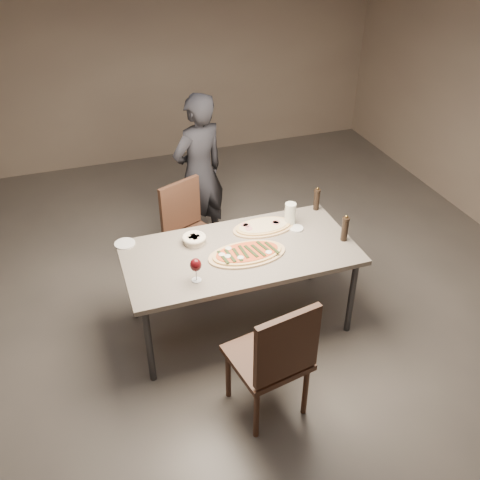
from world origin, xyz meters
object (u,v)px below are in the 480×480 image
object	(u,v)px
dining_table	(240,257)
carafe	(290,214)
diner	(199,173)
chair_far	(189,227)
zucchini_pizza	(247,253)
chair_near	(275,356)
bread_basket	(194,239)
ham_pizza	(263,227)
pepper_mill_left	(317,199)

from	to	relation	value
dining_table	carafe	world-z (taller)	carafe
carafe	diner	world-z (taller)	diner
chair_far	carafe	bearing A→B (deg)	118.49
zucchini_pizza	chair_near	distance (m)	0.91
chair_far	diner	world-z (taller)	diner
dining_table	bread_basket	world-z (taller)	bread_basket
dining_table	chair_far	bearing A→B (deg)	104.93
chair_far	bread_basket	bearing A→B (deg)	56.90
carafe	diner	distance (m)	1.18
chair_near	diner	distance (m)	2.27
diner	bread_basket	bearing A→B (deg)	50.26
ham_pizza	carafe	xyz separation A→B (m)	(0.23, -0.00, 0.08)
carafe	chair_near	distance (m)	1.36
bread_basket	ham_pizza	bearing A→B (deg)	2.29
bread_basket	chair_far	xyz separation A→B (m)	(0.09, 0.58, -0.26)
zucchini_pizza	chair_near	bearing A→B (deg)	-81.21
pepper_mill_left	diner	size ratio (longest dim) A/B	0.14
zucchini_pizza	ham_pizza	bearing A→B (deg)	66.97
pepper_mill_left	carafe	xyz separation A→B (m)	(-0.31, -0.14, -0.01)
chair_near	chair_far	xyz separation A→B (m)	(-0.13, 1.75, -0.04)
zucchini_pizza	diner	world-z (taller)	diner
bread_basket	pepper_mill_left	bearing A→B (deg)	8.19
pepper_mill_left	chair_far	bearing A→B (deg)	158.07
carafe	chair_far	bearing A→B (deg)	142.40
bread_basket	carafe	distance (m)	0.83
dining_table	diner	world-z (taller)	diner
bread_basket	diner	xyz separation A→B (m)	(0.34, 1.09, 0.00)
chair_near	zucchini_pizza	bearing A→B (deg)	72.20
ham_pizza	diner	bearing A→B (deg)	115.10
dining_table	bread_basket	distance (m)	0.39
dining_table	ham_pizza	size ratio (longest dim) A/B	3.44
pepper_mill_left	carafe	distance (m)	0.34
bread_basket	carafe	world-z (taller)	carafe
ham_pizza	diner	distance (m)	1.10
bread_basket	chair_near	world-z (taller)	chair_near
diner	ham_pizza	bearing A→B (deg)	81.01
bread_basket	carafe	xyz separation A→B (m)	(0.83, 0.02, 0.06)
zucchini_pizza	pepper_mill_left	world-z (taller)	pepper_mill_left
pepper_mill_left	diner	xyz separation A→B (m)	(-0.80, 0.93, -0.06)
dining_table	carafe	distance (m)	0.59
diner	pepper_mill_left	bearing A→B (deg)	108.32
dining_table	ham_pizza	xyz separation A→B (m)	(0.29, 0.24, 0.07)
ham_pizza	chair_near	xyz separation A→B (m)	(-0.37, -1.19, -0.20)
zucchini_pizza	bread_basket	bearing A→B (deg)	155.72
ham_pizza	pepper_mill_left	world-z (taller)	pepper_mill_left
chair_far	diner	size ratio (longest dim) A/B	0.59
ham_pizza	carafe	size ratio (longest dim) A/B	2.72
zucchini_pizza	chair_far	distance (m)	0.94
pepper_mill_left	carafe	size ratio (longest dim) A/B	1.12
zucchini_pizza	diner	size ratio (longest dim) A/B	0.39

